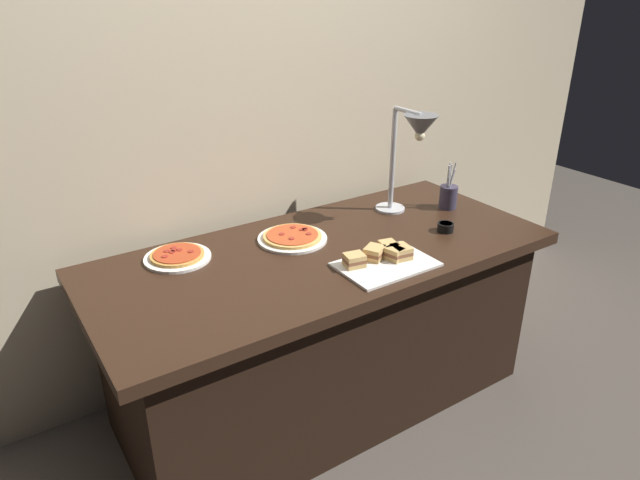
# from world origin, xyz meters

# --- Properties ---
(ground_plane) EXTENTS (8.00, 8.00, 0.00)m
(ground_plane) POSITION_xyz_m (0.00, 0.00, 0.00)
(ground_plane) COLOR #4C443D
(back_wall) EXTENTS (4.40, 0.04, 2.40)m
(back_wall) POSITION_xyz_m (0.00, 0.50, 1.20)
(back_wall) COLOR #C6B593
(back_wall) RESTS_ON ground_plane
(buffet_table) EXTENTS (1.90, 0.84, 0.76)m
(buffet_table) POSITION_xyz_m (0.00, 0.00, 0.39)
(buffet_table) COLOR black
(buffet_table) RESTS_ON ground_plane
(heat_lamp) EXTENTS (0.15, 0.31, 0.49)m
(heat_lamp) POSITION_xyz_m (0.51, 0.06, 1.14)
(heat_lamp) COLOR #B7BABF
(heat_lamp) RESTS_ON buffet_table
(pizza_plate_front) EXTENTS (0.29, 0.29, 0.03)m
(pizza_plate_front) POSITION_xyz_m (-0.06, 0.15, 0.77)
(pizza_plate_front) COLOR white
(pizza_plate_front) RESTS_ON buffet_table
(pizza_plate_center) EXTENTS (0.26, 0.26, 0.03)m
(pizza_plate_center) POSITION_xyz_m (-0.53, 0.25, 0.77)
(pizza_plate_center) COLOR white
(pizza_plate_center) RESTS_ON buffet_table
(sandwich_platter) EXTENTS (0.37, 0.25, 0.06)m
(sandwich_platter) POSITION_xyz_m (0.13, -0.23, 0.78)
(sandwich_platter) COLOR white
(sandwich_platter) RESTS_ON buffet_table
(sauce_cup_near) EXTENTS (0.07, 0.07, 0.04)m
(sauce_cup_near) POSITION_xyz_m (0.55, -0.14, 0.78)
(sauce_cup_near) COLOR black
(sauce_cup_near) RESTS_ON buffet_table
(utensil_holder) EXTENTS (0.08, 0.08, 0.23)m
(utensil_holder) POSITION_xyz_m (0.76, 0.06, 0.82)
(utensil_holder) COLOR #383347
(utensil_holder) RESTS_ON buffet_table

